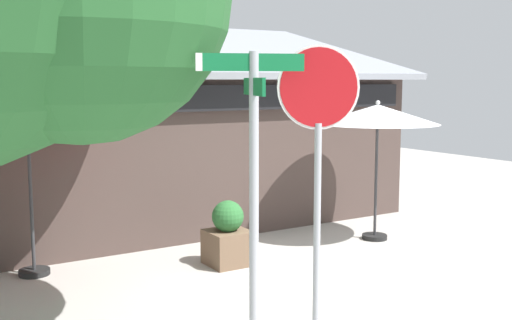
{
  "coord_description": "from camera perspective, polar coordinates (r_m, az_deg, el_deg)",
  "views": [
    {
      "loc": [
        -4.8,
        -6.65,
        2.79
      ],
      "look_at": [
        0.1,
        1.2,
        1.6
      ],
      "focal_mm": 43.45,
      "sensor_mm": 36.0,
      "label": 1
    }
  ],
  "objects": [
    {
      "name": "patio_umbrella_ivory_center",
      "position": [
        10.93,
        11.13,
        4.03
      ],
      "size": [
        2.13,
        2.13,
        2.45
      ],
      "color": "black",
      "rests_on": "ground"
    },
    {
      "name": "patio_umbrella_crimson_left",
      "position": [
        9.25,
        -20.36,
        4.58
      ],
      "size": [
        2.36,
        2.36,
        2.69
      ],
      "color": "black",
      "rests_on": "ground"
    },
    {
      "name": "stop_sign",
      "position": [
        6.06,
        5.74,
        1.76
      ],
      "size": [
        0.76,
        0.34,
        3.13
      ],
      "color": "#A8AAB2",
      "rests_on": "ground"
    },
    {
      "name": "sidewalk_planter",
      "position": [
        9.48,
        -2.6,
        -7.05
      ],
      "size": [
        0.62,
        0.62,
        0.99
      ],
      "color": "brown",
      "rests_on": "ground"
    },
    {
      "name": "ground_plane",
      "position": [
        8.68,
        3.73,
        -11.79
      ],
      "size": [
        28.0,
        28.0,
        0.1
      ],
      "primitive_type": "cube",
      "color": "#ADA8A0"
    },
    {
      "name": "street_sign_post",
      "position": [
        5.77,
        -0.24,
        -1.64
      ],
      "size": [
        0.95,
        0.89,
        3.05
      ],
      "color": "#A8AAB2",
      "rests_on": "ground"
    },
    {
      "name": "cafe_building",
      "position": [
        12.8,
        -8.2,
        1.59
      ],
      "size": [
        9.19,
        5.14,
        4.12
      ],
      "color": "#473833",
      "rests_on": "ground"
    }
  ]
}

